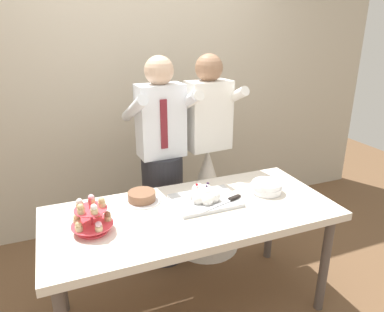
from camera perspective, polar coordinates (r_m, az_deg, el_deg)
The scene contains 9 objects.
ground_plane at distance 2.71m, azimuth 0.02°, elevation -23.12°, with size 8.00×8.00×0.00m, color brown.
rear_wall at distance 3.33m, azimuth -9.23°, elevation 12.93°, with size 5.20×0.10×2.90m, color beige.
dessert_table at distance 2.29m, azimuth 0.02°, elevation -10.26°, with size 1.80×0.80×0.78m.
cupcake_stand at distance 2.07m, azimuth -15.72°, elevation -9.43°, with size 0.23×0.23×0.21m.
main_cake_tray at distance 2.33m, azimuth 2.12°, elevation -6.50°, with size 0.43×0.31×0.13m.
plate_stack at distance 2.51m, azimuth 11.79°, elevation -4.89°, with size 0.21×0.21×0.08m.
round_cake at distance 2.36m, azimuth -8.00°, elevation -6.50°, with size 0.24×0.24×0.07m.
person_groom at distance 2.81m, azimuth -4.75°, elevation -3.18°, with size 0.48×0.51×1.66m.
person_bride at distance 3.02m, azimuth 2.41°, elevation -4.79°, with size 0.56×0.56×1.66m.
Camera 1 is at (-0.74, -1.82, 1.86)m, focal length 33.48 mm.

